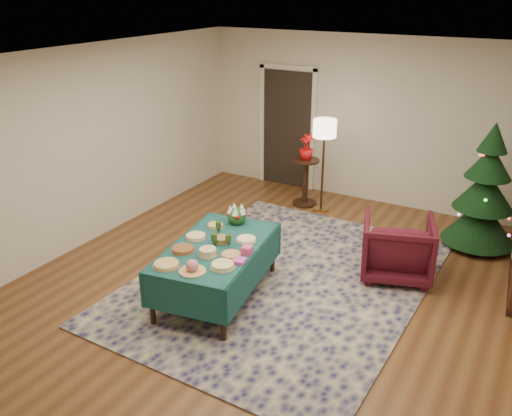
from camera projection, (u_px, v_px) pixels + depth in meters
The scene contains 25 objects.
room_shell at pixel (277, 189), 5.89m from camera, with size 7.00×7.00×7.00m.
doorway at pixel (287, 126), 9.51m from camera, with size 1.08×0.04×2.16m.
rug at pixel (283, 281), 6.70m from camera, with size 3.20×4.20×0.02m, color #121244.
buffet_table at pixel (217, 256), 6.19m from camera, with size 1.25×1.83×0.66m.
platter_0 at pixel (166, 265), 5.70m from camera, with size 0.31×0.31×0.04m.
platter_1 at pixel (192, 267), 5.57m from camera, with size 0.29×0.29×0.14m.
platter_2 at pixel (222, 266), 5.66m from camera, with size 0.27×0.27×0.05m.
platter_3 at pixel (183, 249), 6.01m from camera, with size 0.28×0.28×0.05m.
platter_4 at pixel (208, 252), 5.90m from camera, with size 0.22×0.22×0.09m.
platter_5 at pixel (231, 255), 5.90m from camera, with size 0.25×0.25×0.04m.
platter_6 at pixel (196, 237), 6.32m from camera, with size 0.26×0.26×0.05m.
platter_7 at pixel (222, 240), 6.22m from camera, with size 0.22×0.22×0.06m.
platter_8 at pixel (246, 240), 6.25m from camera, with size 0.26×0.26×0.04m.
platter_9 at pixel (215, 226), 6.61m from camera, with size 0.22×0.22×0.04m.
goblet_0 at pixel (219, 227), 6.41m from camera, with size 0.07×0.07×0.15m.
goblet_1 at pixel (229, 241), 6.09m from camera, with size 0.07×0.07×0.15m.
goblet_2 at pixel (214, 239), 6.11m from camera, with size 0.07×0.07×0.15m.
napkin_stack at pixel (239, 261), 5.78m from camera, with size 0.13×0.13×0.04m, color #EA41BE.
gift_box at pixel (247, 250), 5.95m from camera, with size 0.11×0.11×0.09m, color #EC418A.
centerpiece at pixel (237, 215), 6.68m from camera, with size 0.24×0.24×0.27m.
armchair at pixel (397, 245), 6.69m from camera, with size 0.84×0.78×0.86m, color #440E1A.
floor_lamp at pixel (324, 134), 8.33m from camera, with size 0.36×0.36×1.49m.
side_table at pixel (305, 183), 8.89m from camera, with size 0.44×0.44×0.78m.
potted_plant at pixel (306, 153), 8.69m from camera, with size 0.23×0.42×0.23m, color red.
christmas_tree at pixel (485, 193), 7.31m from camera, with size 1.06×1.06×1.77m.
Camera 1 is at (2.52, -4.91, 3.43)m, focal length 38.00 mm.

